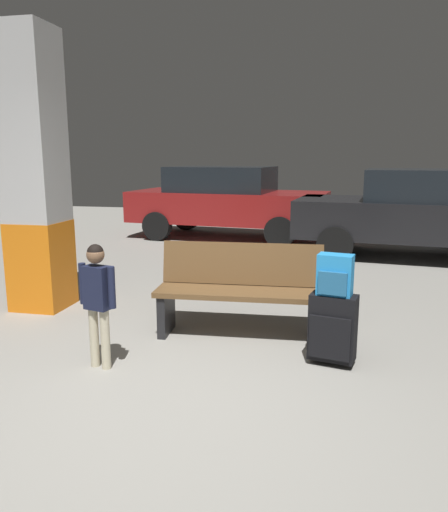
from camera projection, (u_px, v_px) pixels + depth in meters
name	position (u px, v px, depth m)	size (l,w,h in m)	color
ground_plane	(250.00, 280.00, 7.25)	(18.00, 18.00, 0.10)	gray
structural_pillar	(35.00, 174.00, 5.52)	(0.57, 0.57, 3.09)	orange
bench	(240.00, 291.00, 4.84)	(1.63, 0.62, 0.89)	brown
suitcase	(333.00, 328.00, 4.15)	(0.41, 0.30, 0.60)	black
backpack_bright	(335.00, 275.00, 4.06)	(0.31, 0.24, 0.34)	#268CD8
child	(97.00, 293.00, 4.03)	(0.34, 0.24, 1.04)	beige
parked_car_far	(227.00, 200.00, 10.59)	(4.26, 2.14, 1.51)	maroon
parked_car_near	(422.00, 212.00, 8.42)	(4.27, 2.16, 1.51)	black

